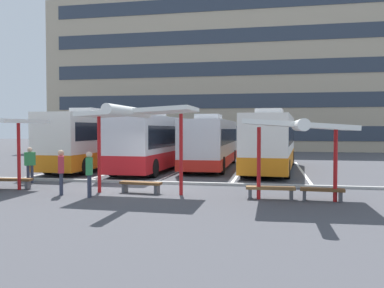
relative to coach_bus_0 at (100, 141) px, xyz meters
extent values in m
plane|color=#47474C|center=(5.62, -8.51, -1.76)|extent=(160.00, 160.00, 0.00)
cube|color=tan|center=(5.62, 27.69, 7.53)|extent=(44.60, 11.60, 18.57)
cube|color=#2D3847|center=(5.62, 21.85, 0.28)|extent=(41.03, 0.08, 1.63)
cube|color=#2D3847|center=(5.62, 21.85, 4.00)|extent=(41.03, 0.08, 1.63)
cube|color=#2D3847|center=(5.62, 21.85, 7.71)|extent=(41.03, 0.08, 1.63)
cube|color=#2D3847|center=(5.62, 21.85, 11.43)|extent=(41.03, 0.08, 1.63)
cube|color=#2D3847|center=(5.62, 21.85, 15.14)|extent=(41.03, 0.08, 1.63)
cube|color=silver|center=(0.00, 0.00, 0.10)|extent=(2.82, 11.72, 3.18)
cube|color=orange|center=(0.00, 0.00, -1.03)|extent=(2.86, 11.76, 0.91)
cube|color=black|center=(0.00, 0.00, 0.64)|extent=(2.82, 10.79, 1.00)
cube|color=black|center=(0.20, 5.79, 0.48)|extent=(2.13, 0.15, 1.91)
cube|color=silver|center=(-0.05, -1.46, 1.87)|extent=(1.53, 2.25, 0.36)
cylinder|color=black|center=(-0.97, 4.25, -1.26)|extent=(0.33, 1.01, 1.00)
cylinder|color=black|center=(1.26, 4.18, -1.26)|extent=(0.33, 1.01, 1.00)
cylinder|color=black|center=(-1.26, -4.18, -1.26)|extent=(0.33, 1.01, 1.00)
cylinder|color=black|center=(0.97, -4.26, -1.26)|extent=(0.33, 1.01, 1.00)
cube|color=silver|center=(4.01, -0.48, 0.01)|extent=(2.75, 11.47, 3.00)
cube|color=red|center=(4.01, -0.48, -1.02)|extent=(2.79, 11.51, 0.94)
cube|color=black|center=(4.01, -0.48, 0.36)|extent=(2.75, 10.56, 1.20)
cube|color=black|center=(4.16, 5.20, 0.37)|extent=(2.16, 0.14, 1.80)
cube|color=silver|center=(3.97, -1.90, 1.69)|extent=(1.53, 2.24, 0.36)
cylinder|color=black|center=(2.99, 3.66, -1.26)|extent=(0.33, 1.01, 1.00)
cylinder|color=black|center=(5.24, 3.60, -1.26)|extent=(0.33, 1.01, 1.00)
cylinder|color=black|center=(2.78, -4.55, -1.26)|extent=(0.33, 1.01, 1.00)
cylinder|color=black|center=(5.03, -4.61, -1.26)|extent=(0.33, 1.01, 1.00)
cube|color=silver|center=(7.22, 1.40, -0.08)|extent=(2.48, 10.76, 2.82)
cube|color=red|center=(7.22, 1.40, -1.17)|extent=(2.52, 10.80, 0.62)
cube|color=black|center=(7.22, 1.40, 0.33)|extent=(2.50, 9.90, 0.90)
cube|color=black|center=(7.18, 6.74, 0.26)|extent=(2.12, 0.09, 1.69)
cube|color=silver|center=(7.23, 0.06, 1.51)|extent=(1.46, 2.21, 0.36)
cylinder|color=black|center=(6.09, 5.17, -1.26)|extent=(0.31, 1.00, 1.00)
cylinder|color=black|center=(8.30, 5.18, -1.26)|extent=(0.31, 1.00, 1.00)
cylinder|color=black|center=(6.14, -2.38, -1.26)|extent=(0.31, 1.00, 1.00)
cylinder|color=black|center=(8.35, -2.36, -1.26)|extent=(0.31, 1.00, 1.00)
cube|color=silver|center=(11.06, 0.36, 0.05)|extent=(3.28, 11.53, 3.06)
cube|color=orange|center=(11.06, 0.36, -1.04)|extent=(3.32, 11.57, 0.88)
cube|color=black|center=(11.06, 0.36, 0.48)|extent=(3.24, 10.62, 1.10)
cube|color=black|center=(11.48, 6.00, 0.41)|extent=(2.15, 0.24, 1.84)
cube|color=silver|center=(10.95, -1.06, 1.76)|extent=(1.62, 2.30, 0.36)
cylinder|color=black|center=(10.25, 4.52, -1.26)|extent=(0.37, 1.02, 1.00)
cylinder|color=black|center=(12.48, 4.35, -1.26)|extent=(0.37, 1.02, 1.00)
cylinder|color=black|center=(9.64, -3.64, -1.26)|extent=(0.37, 1.02, 1.00)
cylinder|color=black|center=(11.87, -3.80, -1.26)|extent=(0.37, 1.02, 1.00)
cube|color=white|center=(-1.65, 0.22, -1.76)|extent=(0.16, 14.00, 0.01)
cube|color=white|center=(1.98, 0.22, -1.76)|extent=(0.16, 14.00, 0.01)
cube|color=white|center=(5.62, 0.22, -1.76)|extent=(0.16, 14.00, 0.01)
cube|color=white|center=(9.26, 0.22, -1.76)|extent=(0.16, 14.00, 0.01)
cube|color=white|center=(12.90, 0.22, -1.76)|extent=(0.16, 14.00, 0.01)
cylinder|color=red|center=(0.71, -9.78, -0.33)|extent=(0.14, 0.14, 2.86)
cube|color=brown|center=(0.18, -9.64, -1.36)|extent=(1.90, 0.65, 0.10)
cube|color=#4C4C51|center=(0.95, -9.55, -1.58)|extent=(0.16, 0.35, 0.35)
cylinder|color=red|center=(4.30, -9.81, -0.19)|extent=(0.14, 0.14, 3.13)
cylinder|color=red|center=(7.66, -9.81, -0.19)|extent=(0.14, 0.14, 3.13)
cube|color=white|center=(5.98, -9.81, 1.45)|extent=(4.36, 2.46, 0.39)
cylinder|color=white|center=(5.98, -10.89, 1.42)|extent=(0.36, 4.36, 0.36)
cube|color=brown|center=(5.98, -9.65, -1.36)|extent=(1.74, 0.63, 0.10)
cube|color=#4C4C51|center=(5.29, -9.56, -1.58)|extent=(0.16, 0.35, 0.35)
cube|color=#4C4C51|center=(6.68, -9.74, -1.58)|extent=(0.16, 0.35, 0.35)
cylinder|color=red|center=(10.63, -10.19, -0.45)|extent=(0.14, 0.14, 2.61)
cylinder|color=red|center=(13.28, -10.19, -0.45)|extent=(0.14, 0.14, 2.61)
cube|color=white|center=(11.96, -10.19, 0.93)|extent=(3.65, 3.39, 0.40)
cylinder|color=white|center=(11.96, -11.74, 0.90)|extent=(0.36, 3.65, 0.36)
cube|color=brown|center=(11.06, -10.06, -1.36)|extent=(1.78, 0.46, 0.10)
cube|color=#4C4C51|center=(10.32, -10.08, -1.58)|extent=(0.13, 0.34, 0.35)
cube|color=#4C4C51|center=(11.79, -10.05, -1.58)|extent=(0.13, 0.34, 0.35)
cube|color=brown|center=(12.86, -10.11, -1.36)|extent=(1.54, 0.53, 0.10)
cube|color=#4C4C51|center=(12.25, -10.07, -1.58)|extent=(0.14, 0.34, 0.35)
cube|color=#4C4C51|center=(13.46, -10.16, -1.58)|extent=(0.14, 0.34, 0.35)
cube|color=#ADADA8|center=(5.62, -6.86, -1.70)|extent=(44.00, 0.24, 0.12)
cylinder|color=#33384C|center=(-0.03, -7.69, -1.34)|extent=(0.14, 0.14, 0.83)
cylinder|color=#33384C|center=(-0.16, -7.80, -1.34)|extent=(0.14, 0.14, 0.83)
cube|color=#338C4C|center=(-0.09, -7.75, -0.61)|extent=(0.51, 0.48, 0.62)
sphere|color=beige|center=(-0.09, -7.75, -0.19)|extent=(0.23, 0.23, 0.23)
cylinder|color=#33384C|center=(4.39, -10.90, -1.34)|extent=(0.14, 0.14, 0.85)
cylinder|color=#33384C|center=(4.45, -11.06, -1.34)|extent=(0.14, 0.14, 0.85)
cube|color=#338C4C|center=(4.42, -10.98, -0.59)|extent=(0.38, 0.54, 0.64)
sphere|color=beige|center=(4.42, -10.98, -0.16)|extent=(0.23, 0.23, 0.23)
cylinder|color=#33384C|center=(3.08, -10.61, -1.33)|extent=(0.14, 0.14, 0.86)
cylinder|color=#33384C|center=(3.16, -10.77, -1.33)|extent=(0.14, 0.14, 0.86)
cube|color=#BF333F|center=(3.12, -10.69, -0.58)|extent=(0.43, 0.55, 0.64)
sphere|color=tan|center=(3.12, -10.69, -0.14)|extent=(0.23, 0.23, 0.23)
camera|label=1|loc=(11.08, -25.14, 0.78)|focal=38.29mm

